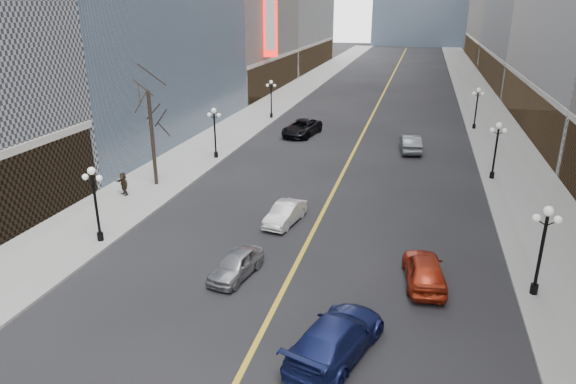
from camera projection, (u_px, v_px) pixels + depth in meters
The scene contains 18 objects.
sidewalk_east at pixel (491, 123), 60.54m from camera, with size 6.00×230.00×0.15m, color gray.
sidewalk_west at pixel (264, 111), 67.11m from camera, with size 6.00×230.00×0.15m, color gray.
lane_line at pixel (378, 103), 72.94m from camera, with size 0.25×200.00×0.02m, color gold.
streetlamp_east_1 at pixel (543, 242), 23.72m from camera, with size 1.26×0.44×4.52m.
streetlamp_east_2 at pixel (496, 145), 40.08m from camera, with size 1.26×0.44×4.52m.
streetlamp_east_3 at pixel (477, 104), 56.44m from camera, with size 1.26×0.44×4.52m.
streetlamp_west_1 at pixel (95, 197), 29.26m from camera, with size 1.26×0.44×4.52m.
streetlamp_west_2 at pixel (215, 128), 45.62m from camera, with size 1.26×0.44×4.52m.
streetlamp_west_3 at pixel (271, 95), 61.98m from camera, with size 1.26×0.44×4.52m.
theatre_marquee at pixel (270, 13), 72.53m from camera, with size 2.00×0.55×12.00m.
tree_west_far at pixel (149, 106), 37.60m from camera, with size 3.60×3.60×7.92m.
car_nb_near at pixel (236, 264), 26.33m from camera, with size 1.58×3.93×1.34m, color #95979C.
car_nb_mid at pixel (285, 213), 32.72m from camera, with size 1.42×4.07×1.34m, color silver.
car_nb_far at pixel (302, 128), 54.70m from camera, with size 2.78×6.04×1.68m, color black.
car_sb_near at pixel (336, 337), 20.31m from camera, with size 2.32×5.71×1.66m, color #151D50.
car_sb_mid at pixel (424, 270), 25.56m from camera, with size 1.87×4.64×1.58m, color #992510.
car_sb_far at pixel (410, 143), 48.70m from camera, with size 1.73×4.97×1.64m, color #4F5657.
ped_west_far at pixel (124, 184), 37.15m from camera, with size 1.58×0.45×1.70m, color #2E241A.
Camera 1 is at (5.74, 6.25, 13.23)m, focal length 32.00 mm.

